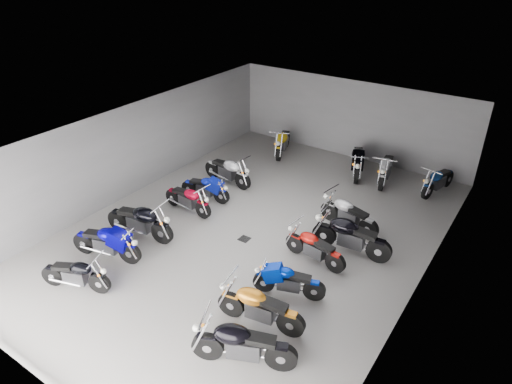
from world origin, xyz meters
TOP-DOWN VIEW (x-y plane):
  - ground at (0.00, 0.00)m, footprint 14.00×14.00m
  - wall_back at (0.00, 7.00)m, footprint 10.00×0.10m
  - wall_left at (-5.00, 0.00)m, footprint 0.10×14.00m
  - wall_right at (5.00, 0.00)m, footprint 0.10×14.00m
  - ceiling at (0.00, 0.00)m, footprint 10.00×14.00m
  - drain_grate at (0.00, -0.50)m, footprint 0.32×0.32m
  - motorcycle_left_a at (-2.26, -4.75)m, footprint 1.85×0.81m
  - motorcycle_left_b at (-2.65, -3.42)m, footprint 2.14×0.71m
  - motorcycle_left_c at (-2.67, -2.15)m, footprint 2.34×0.59m
  - motorcycle_left_d at (-2.47, -0.22)m, footprint 1.98×0.41m
  - motorcycle_left_e at (-2.52, 0.74)m, footprint 1.88×0.46m
  - motorcycle_left_f at (-2.63, 2.15)m, footprint 2.18×0.48m
  - motorcycle_right_a at (2.67, -4.30)m, footprint 2.14×1.06m
  - motorcycle_right_b at (2.33, -3.17)m, footprint 2.18×0.56m
  - motorcycle_right_c at (2.36, -1.91)m, footprint 1.80×0.74m
  - motorcycle_right_d at (2.24, -0.29)m, footprint 1.96×0.45m
  - motorcycle_right_e at (2.90, 0.66)m, footprint 2.36×0.51m
  - motorcycle_right_f at (2.31, 1.84)m, footprint 2.07×0.55m
  - motorcycle_back_b at (-2.38, 5.64)m, footprint 0.89×2.16m
  - motorcycle_back_d at (1.01, 5.57)m, footprint 1.03×2.25m
  - motorcycle_back_e at (2.14, 5.57)m, footprint 0.62×2.23m
  - motorcycle_back_f at (3.99, 5.77)m, footprint 0.63×1.99m

SIDE VIEW (x-z plane):
  - ground at x=0.00m, z-range 0.00..0.00m
  - drain_grate at x=0.00m, z-range 0.00..0.01m
  - motorcycle_right_c at x=2.36m, z-range 0.04..0.86m
  - motorcycle_left_e at x=-2.52m, z-range 0.04..0.87m
  - motorcycle_left_a at x=-2.26m, z-range 0.04..0.89m
  - motorcycle_right_d at x=2.24m, z-range 0.04..0.90m
  - motorcycle_left_d at x=-2.47m, z-range 0.04..0.91m
  - motorcycle_back_f at x=3.99m, z-range 0.04..0.93m
  - motorcycle_right_f at x=2.31m, z-range 0.04..0.96m
  - motorcycle_left_f at x=-2.63m, z-range 0.04..1.00m
  - motorcycle_left_b at x=-2.65m, z-range 0.04..1.00m
  - motorcycle_right_b at x=2.33m, z-range 0.04..1.00m
  - motorcycle_back_b at x=-2.38m, z-range 0.05..1.03m
  - motorcycle_back_e at x=2.14m, z-range 0.05..1.03m
  - motorcycle_right_a at x=2.67m, z-range 0.05..1.05m
  - motorcycle_left_c at x=-2.67m, z-range 0.05..1.08m
  - motorcycle_right_e at x=2.90m, z-range 0.05..1.08m
  - motorcycle_back_d at x=1.01m, z-range 0.05..1.09m
  - wall_back at x=0.00m, z-range 0.00..3.20m
  - wall_left at x=-5.00m, z-range 0.00..3.20m
  - wall_right at x=5.00m, z-range 0.00..3.20m
  - ceiling at x=0.00m, z-range 3.20..3.24m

